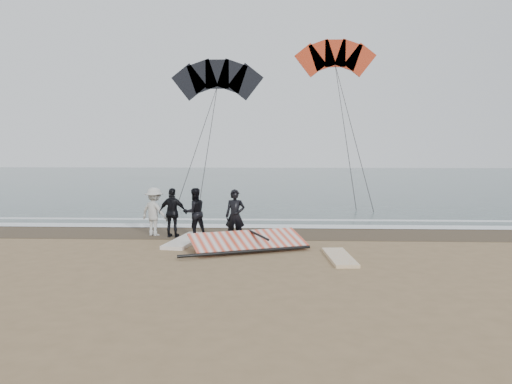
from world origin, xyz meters
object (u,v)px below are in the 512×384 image
man_main (235,216)px  sail_rig (246,242)px  board_white (340,257)px  board_cream (186,240)px

man_main → sail_rig: 1.23m
board_white → man_main: bearing=139.9°
board_white → board_cream: size_ratio=0.84×
board_cream → sail_rig: (1.99, -0.95, 0.14)m
man_main → board_white: man_main is taller
man_main → board_cream: bearing=-178.1°
board_white → sail_rig: (-2.63, 1.25, 0.15)m
man_main → board_cream: man_main is taller
man_main → board_white: bearing=-34.0°
sail_rig → board_white: bearing=-25.4°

